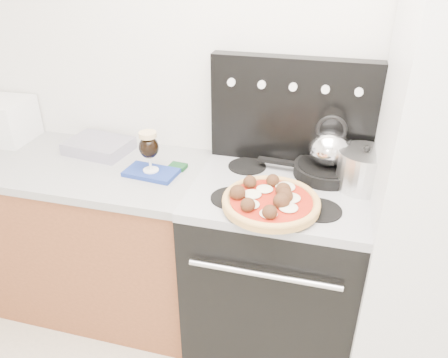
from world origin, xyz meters
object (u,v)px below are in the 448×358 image
(oven_mitt, at_px, (151,173))
(tea_kettle, at_px, (330,145))
(pizza, at_px, (271,200))
(skillet, at_px, (326,170))
(beer_glass, at_px, (149,151))
(stock_pot, at_px, (363,171))
(stove_body, at_px, (274,271))
(base_cabinet, at_px, (77,236))
(pizza_pan, at_px, (271,207))

(oven_mitt, bearing_deg, tea_kettle, 11.67)
(pizza, distance_m, skillet, 0.39)
(beer_glass, xyz_separation_m, tea_kettle, (0.79, 0.16, 0.05))
(pizza, distance_m, stock_pot, 0.45)
(oven_mitt, distance_m, stock_pot, 0.96)
(stove_body, distance_m, tea_kettle, 0.68)
(pizza, xyz_separation_m, skillet, (0.20, 0.34, -0.01))
(base_cabinet, height_order, skillet, skillet)
(beer_glass, bearing_deg, tea_kettle, 11.67)
(stock_pot, bearing_deg, pizza_pan, -142.34)
(pizza_pan, xyz_separation_m, pizza, (0.00, 0.00, 0.03))
(skillet, height_order, stock_pot, stock_pot)
(pizza, xyz_separation_m, stock_pot, (0.35, 0.27, 0.04))
(base_cabinet, bearing_deg, oven_mitt, -3.55)
(pizza, bearing_deg, base_cabinet, 169.28)
(pizza, bearing_deg, stove_body, 86.34)
(pizza_pan, xyz_separation_m, skillet, (0.20, 0.34, 0.02))
(skillet, bearing_deg, beer_glass, -168.33)
(base_cabinet, xyz_separation_m, stove_body, (1.10, -0.02, 0.01))
(pizza, relative_size, skillet, 1.32)
(stove_body, relative_size, beer_glass, 4.44)
(oven_mitt, xyz_separation_m, stock_pot, (0.95, 0.10, 0.09))
(oven_mitt, distance_m, tea_kettle, 0.83)
(beer_glass, relative_size, tea_kettle, 1.00)
(skillet, height_order, tea_kettle, tea_kettle)
(beer_glass, xyz_separation_m, pizza, (0.59, -0.18, -0.06))
(oven_mitt, bearing_deg, skillet, 11.67)
(base_cabinet, relative_size, tea_kettle, 7.29)
(tea_kettle, distance_m, stock_pot, 0.18)
(tea_kettle, bearing_deg, stove_body, -158.38)
(base_cabinet, xyz_separation_m, stock_pot, (1.44, 0.06, 0.57))
(tea_kettle, height_order, stock_pot, tea_kettle)
(beer_glass, xyz_separation_m, stock_pot, (0.95, 0.10, -0.02))
(stove_body, xyz_separation_m, oven_mitt, (-0.61, -0.01, 0.47))
(base_cabinet, relative_size, skillet, 4.90)
(stove_body, relative_size, stock_pot, 3.97)
(stove_body, distance_m, stock_pot, 0.66)
(stove_body, bearing_deg, tea_kettle, 40.16)
(skillet, distance_m, tea_kettle, 0.13)
(stock_pot, bearing_deg, skillet, 155.82)
(stove_body, xyz_separation_m, beer_glass, (-0.61, -0.01, 0.58))
(beer_glass, distance_m, skillet, 0.81)
(oven_mitt, relative_size, stock_pot, 1.10)
(beer_glass, xyz_separation_m, pizza_pan, (0.59, -0.18, -0.09))
(tea_kettle, bearing_deg, pizza, -138.85)
(pizza_pan, distance_m, tea_kettle, 0.42)
(oven_mitt, height_order, beer_glass, beer_glass)
(base_cabinet, relative_size, stove_body, 1.65)
(base_cabinet, bearing_deg, stove_body, -1.30)
(oven_mitt, xyz_separation_m, pizza_pan, (0.59, -0.18, 0.02))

